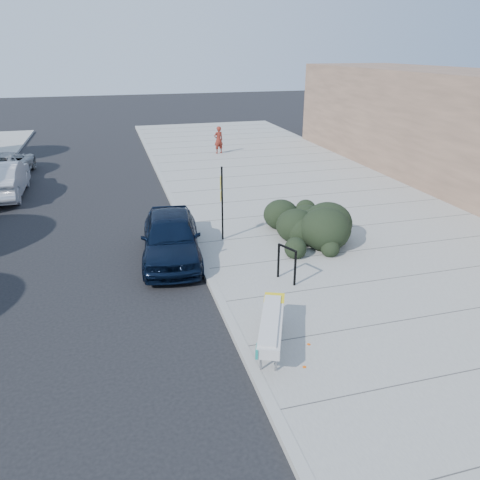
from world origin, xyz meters
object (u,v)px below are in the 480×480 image
at_px(wagon_silver, 2,179).
at_px(suv_silver, 6,164).
at_px(bike_rack, 287,261).
at_px(sign_post, 222,199).
at_px(sedan_navy, 171,237).
at_px(pedestrian, 219,140).
at_px(bench, 272,324).

xyz_separation_m(wagon_silver, suv_silver, (-0.46, 3.76, -0.16)).
distance_m(bike_rack, sign_post, 3.67).
distance_m(sedan_navy, pedestrian, 15.14).
bearing_deg(wagon_silver, sign_post, 134.85).
relative_size(bench, pedestrian, 1.39).
relative_size(bench, sign_post, 0.90).
bearing_deg(bike_rack, wagon_silver, 104.63).
xyz_separation_m(bench, pedestrian, (3.49, 19.75, 0.27)).
distance_m(sign_post, sedan_navy, 2.14).
bearing_deg(pedestrian, wagon_silver, 12.16).
bearing_deg(bike_rack, suv_silver, 98.25).
distance_m(sign_post, suv_silver, 14.46).
height_order(sign_post, sedan_navy, sign_post).
distance_m(bench, bike_rack, 3.09).
distance_m(bench, sedan_navy, 5.60).
relative_size(sedan_navy, pedestrian, 2.69).
bearing_deg(wagon_silver, bike_rack, 127.82).
bearing_deg(wagon_silver, sedan_navy, 125.01).
xyz_separation_m(wagon_silver, pedestrian, (11.12, 5.66, 0.17)).
distance_m(sign_post, wagon_silver, 11.30).
bearing_deg(wagon_silver, suv_silver, -83.70).
bearing_deg(bike_rack, pedestrian, 59.09).
relative_size(sign_post, suv_silver, 0.55).
xyz_separation_m(sedan_navy, suv_silver, (-6.70, 12.43, -0.11)).
height_order(sign_post, suv_silver, sign_post).
xyz_separation_m(bike_rack, suv_silver, (-9.50, 15.10, -0.14)).
relative_size(sedan_navy, wagon_silver, 0.91).
relative_size(suv_silver, pedestrian, 2.81).
xyz_separation_m(bench, wagon_silver, (-7.63, 14.09, 0.10)).
bearing_deg(wagon_silver, bench, 117.73).
bearing_deg(bench, wagon_silver, 141.42).
height_order(bench, pedestrian, pedestrian).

